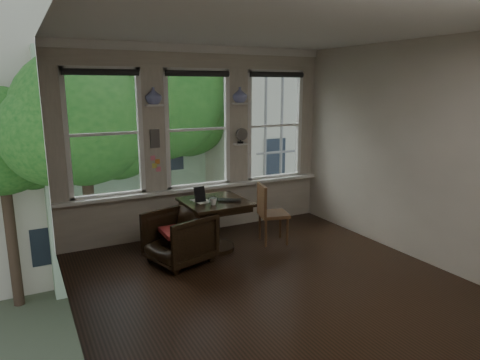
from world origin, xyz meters
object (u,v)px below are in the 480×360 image
armchair_left (179,237)px  mug (213,202)px  table (215,225)px  laptop (229,201)px  side_chair_right (274,214)px

armchair_left → mug: bearing=74.9°
table → mug: bearing=-119.9°
armchair_left → table: bearing=91.4°
armchair_left → laptop: 0.89m
table → armchair_left: table is taller
table → side_chair_right: 0.94m
side_chair_right → mug: size_ratio=8.96×
armchair_left → mug: mug is taller
armchair_left → mug: size_ratio=7.68×
armchair_left → laptop: laptop is taller
side_chair_right → laptop: size_ratio=2.78×
table → armchair_left: size_ratio=1.14×
side_chair_right → mug: bearing=107.6°
armchair_left → laptop: (0.79, 0.05, 0.40)m
armchair_left → mug: 0.68m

